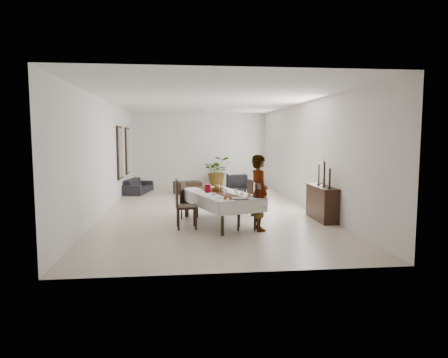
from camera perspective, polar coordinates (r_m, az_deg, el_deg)
floor at (r=12.29m, az=-2.17°, el=-4.03°), size 6.00×12.00×0.00m
ceiling at (r=12.15m, az=-2.23°, el=11.00°), size 6.00×12.00×0.02m
wall_back at (r=18.10m, az=-3.55°, el=4.28°), size 6.00×0.02×3.20m
wall_front at (r=6.16m, az=1.79°, el=0.96°), size 6.00×0.02×3.20m
wall_left at (r=12.28m, az=-16.33°, el=3.23°), size 0.02×12.00×3.20m
wall_right at (r=12.69m, az=11.47°, el=3.44°), size 0.02×12.00×3.20m
dining_table_top at (r=9.87m, az=-0.61°, el=-2.19°), size 1.72×2.63×0.05m
table_leg_fl at (r=8.71m, az=-0.23°, el=-5.83°), size 0.09×0.09×0.71m
table_leg_fr at (r=9.10m, az=4.93°, el=-5.33°), size 0.09×0.09×0.71m
table_leg_bl at (r=10.83m, az=-5.25°, el=-3.51°), size 0.09×0.09×0.71m
table_leg_br at (r=11.15m, az=-0.90°, el=-3.22°), size 0.09×0.09×0.71m
tablecloth_top at (r=9.86m, az=-0.61°, el=-2.01°), size 1.95×2.86×0.01m
tablecloth_drape_left at (r=9.66m, az=-3.84°, el=-3.07°), size 0.82×2.49×0.30m
tablecloth_drape_right at (r=10.13m, az=2.47°, el=-2.64°), size 0.82×2.49×0.30m
tablecloth_drape_near at (r=8.72m, az=2.85°, el=-4.06°), size 1.14×0.38×0.30m
tablecloth_drape_far at (r=11.08m, az=-3.32°, el=-1.90°), size 1.14×0.38×0.30m
table_runner at (r=9.86m, az=-0.61°, el=-1.96°), size 1.12×2.52×0.00m
red_pitcher at (r=9.89m, az=-2.31°, el=-1.36°), size 0.19×0.19×0.20m
pitcher_handle at (r=9.86m, az=-2.78°, el=-1.39°), size 0.12×0.06×0.12m
wine_glass_near at (r=9.31m, az=1.72°, el=-1.92°), size 0.07×0.07×0.17m
wine_glass_mid at (r=9.30m, az=0.20°, el=-1.92°), size 0.07×0.07×0.17m
wine_glass_far at (r=9.92m, az=-0.46°, el=-1.43°), size 0.07×0.07×0.17m
teacup_right at (r=9.44m, az=2.58°, el=-2.15°), size 0.09×0.09×0.06m
saucer_right at (r=9.44m, az=2.58°, el=-2.30°), size 0.15×0.15×0.01m
teacup_left at (r=9.41m, az=-1.44°, el=-2.17°), size 0.09×0.09×0.06m
saucer_left at (r=9.42m, az=-1.44°, el=-2.32°), size 0.15×0.15×0.01m
plate_near_right at (r=9.19m, az=3.61°, el=-2.53°), size 0.24×0.24×0.02m
bread_near_right at (r=9.19m, az=3.61°, el=-2.35°), size 0.09×0.09×0.09m
plate_near_left at (r=9.05m, az=-0.43°, el=-2.65°), size 0.24×0.24×0.02m
plate_far_left at (r=10.25m, az=-3.53°, el=-1.64°), size 0.24×0.24×0.02m
serving_tray at (r=8.90m, az=2.16°, el=-2.78°), size 0.37×0.37×0.02m
jam_jar_a at (r=8.78m, az=0.94°, el=-2.72°), size 0.06×0.06×0.08m
jam_jar_b at (r=8.79m, az=0.17°, el=-2.70°), size 0.06×0.06×0.08m
fruit_basket at (r=10.10m, az=-0.92°, el=-1.49°), size 0.30×0.30×0.10m
fruit_red at (r=10.13m, az=-0.81°, el=-1.04°), size 0.09×0.09×0.09m
fruit_green at (r=10.11m, az=-1.20°, el=-1.05°), size 0.08×0.08×0.08m
fruit_yellow at (r=10.05m, az=-0.81°, el=-1.10°), size 0.09×0.09×0.09m
chair_right_near_seat at (r=9.30m, az=3.27°, el=-4.30°), size 0.54×0.54×0.05m
chair_right_near_leg_fl at (r=9.16m, az=4.40°, el=-6.08°), size 0.05×0.05×0.45m
chair_right_near_leg_fr at (r=9.53m, az=4.44°, el=-5.61°), size 0.05×0.05×0.45m
chair_right_near_leg_bl at (r=9.18m, az=2.05°, el=-6.05°), size 0.05×0.05×0.45m
chair_right_near_leg_br at (r=9.54m, az=2.18°, el=-5.58°), size 0.05×0.05×0.45m
chair_right_near_back at (r=9.25m, az=4.58°, el=-2.41°), size 0.13×0.46×0.58m
chair_right_far_seat at (r=10.91m, az=2.81°, el=-3.01°), size 0.48×0.48×0.05m
chair_right_far_leg_fl at (r=10.85m, az=3.96°, el=-4.29°), size 0.05×0.05×0.41m
chair_right_far_leg_fr at (r=11.16m, az=3.34°, el=-4.00°), size 0.05×0.05×0.41m
chair_right_far_leg_bl at (r=10.73m, az=2.25°, el=-4.40°), size 0.05×0.05×0.41m
chair_right_far_leg_br at (r=11.05m, az=1.68°, el=-4.09°), size 0.05×0.05×0.41m
chair_right_far_back at (r=10.93m, az=3.75°, el=-1.49°), size 0.11×0.42×0.53m
chair_left_near_seat at (r=9.42m, az=-5.38°, el=-3.98°), size 0.52×0.52×0.06m
chair_left_near_leg_fl at (r=9.66m, az=-6.65°, el=-5.38°), size 0.05×0.05×0.48m
chair_left_near_leg_fr at (r=9.27m, az=-6.51°, el=-5.87°), size 0.05×0.05×0.48m
chair_left_near_leg_bl at (r=9.69m, az=-4.27°, el=-5.32°), size 0.05×0.05×0.48m
chair_left_near_leg_br at (r=9.30m, az=-4.03°, el=-5.80°), size 0.05×0.05×0.48m
chair_left_near_back at (r=9.36m, az=-6.76°, el=-1.99°), size 0.07×0.49×0.62m
chair_left_far_seat at (r=10.57m, az=-4.95°, el=-3.35°), size 0.52×0.52×0.05m
chair_left_far_leg_fl at (r=10.81m, az=-5.52°, el=-4.36°), size 0.05×0.05×0.41m
chair_left_far_leg_fr at (r=10.50m, az=-6.09°, el=-4.67°), size 0.05×0.05×0.41m
chair_left_far_leg_bl at (r=10.71m, az=-3.80°, el=-4.44°), size 0.05×0.05×0.41m
chair_left_far_leg_br at (r=10.40m, az=-4.33°, el=-4.76°), size 0.05×0.05×0.41m
chair_left_far_back at (r=10.58m, az=-5.92°, el=-1.81°), size 0.17×0.40×0.52m
woman at (r=9.19m, az=5.04°, el=-1.96°), size 0.52×0.70×1.74m
sideboard_body at (r=10.68m, az=13.77°, el=-3.41°), size 0.38×1.42×0.85m
sideboard_top at (r=10.62m, az=13.82°, el=-1.07°), size 0.42×1.48×0.03m
candlestick_near_base at (r=10.14m, az=14.84°, el=-1.27°), size 0.09×0.09×0.03m
candlestick_near_shaft at (r=10.11m, az=14.87°, el=0.14°), size 0.05×0.05×0.47m
candlestick_near_candle at (r=10.08m, az=14.92°, el=1.70°), size 0.03×0.03×0.08m
candlestick_mid_base at (r=10.49m, az=14.09°, el=-1.01°), size 0.09×0.09×0.03m
candlestick_mid_shaft at (r=10.45m, az=14.14°, el=0.74°), size 0.05×0.05×0.62m
candlestick_mid_candle at (r=10.43m, az=14.19°, el=2.63°), size 0.03×0.03×0.08m
candlestick_far_base at (r=10.84m, az=13.40°, el=-0.77°), size 0.09×0.09×0.03m
candlestick_far_shaft at (r=10.81m, az=13.44°, el=0.68°), size 0.05×0.05×0.52m
candlestick_far_candle at (r=10.79m, az=13.47°, el=2.25°), size 0.03×0.03×0.08m
sofa at (r=15.78m, az=-12.14°, el=-0.95°), size 1.06×1.95×0.54m
armchair at (r=15.86m, az=1.82°, el=-0.49°), size 0.76×0.79×0.70m
coffee_table at (r=15.32m, az=-5.23°, el=-1.22°), size 1.12×0.86×0.45m
potted_plant at (r=17.68m, az=-0.92°, el=1.16°), size 1.24×1.09×1.30m
mirror_frame_near at (r=14.44m, az=-14.66°, el=3.66°), size 0.06×1.05×1.85m
mirror_glass_near at (r=14.43m, az=-14.52°, el=3.66°), size 0.01×0.90×1.70m
mirror_frame_far at (r=16.52m, az=-13.60°, el=3.96°), size 0.06×1.05×1.85m
mirror_glass_far at (r=16.51m, az=-13.48°, el=3.96°), size 0.01×0.90×1.70m
fan_rod at (r=15.13m, az=-3.04°, el=9.63°), size 0.04×0.04×0.20m
fan_hub at (r=15.12m, az=-3.04°, el=8.87°), size 0.16×0.16×0.08m
fan_blade_n at (r=15.47m, az=-3.11°, el=8.80°), size 0.10×0.55×0.01m
fan_blade_s at (r=14.77m, az=-2.96°, el=8.94°), size 0.10×0.55×0.01m
fan_blade_e at (r=15.14m, az=-1.70°, el=8.87°), size 0.55×0.10×0.01m
fan_blade_w at (r=15.10m, az=-4.38°, el=8.86°), size 0.55×0.10×0.01m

